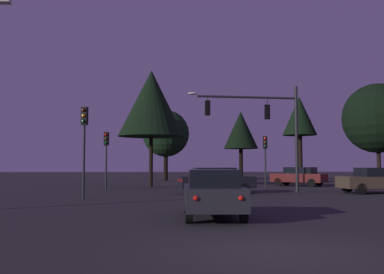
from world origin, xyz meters
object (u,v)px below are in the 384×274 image
object	(u,v)px
traffic_signal_mast_arm	(265,120)
car_crossing_left	(216,180)
tree_lot_edge	(241,130)
tree_behind_sign	(378,118)
traffic_light_corner_right	(265,151)
traffic_light_corner_left	(84,134)
tree_center_horizon	(166,134)
car_crossing_right	(377,180)
traffic_light_median	(106,149)
tree_left_far	(299,117)
car_nearside_lane	(213,193)
car_far_lane	(299,176)
tree_right_cluster	(151,103)

from	to	relation	value
traffic_signal_mast_arm	car_crossing_left	bearing A→B (deg)	-171.31
tree_lot_edge	tree_behind_sign	bearing A→B (deg)	-52.86
traffic_signal_mast_arm	traffic_light_corner_right	bearing A→B (deg)	76.67
traffic_light_corner_left	tree_center_horizon	world-z (taller)	tree_center_horizon
traffic_light_corner_left	car_crossing_right	bearing A→B (deg)	11.26
traffic_light_median	tree_left_far	world-z (taller)	tree_left_far
car_nearside_lane	tree_left_far	bearing A→B (deg)	67.01
tree_left_far	tree_center_horizon	bearing A→B (deg)	145.96
traffic_light_corner_right	car_crossing_left	world-z (taller)	traffic_light_corner_right
car_far_lane	tree_left_far	bearing A→B (deg)	71.22
car_crossing_left	tree_behind_sign	bearing A→B (deg)	32.58
traffic_light_median	car_nearside_lane	xyz separation A→B (m)	(5.32, -16.07, -1.98)
traffic_light_corner_left	tree_lot_edge	xyz separation A→B (m)	(12.52, 25.77, 2.29)
traffic_light_corner_right	tree_behind_sign	xyz separation A→B (m)	(10.46, 3.80, 2.89)
traffic_signal_mast_arm	traffic_light_corner_right	size ratio (longest dim) A/B	1.82
car_far_lane	traffic_light_median	bearing A→B (deg)	-160.72
traffic_light_corner_left	traffic_light_corner_right	size ratio (longest dim) A/B	1.20
car_far_lane	tree_lot_edge	size ratio (longest dim) A/B	0.58
tree_lot_edge	traffic_signal_mast_arm	bearing A→B (deg)	-96.29
tree_behind_sign	tree_lot_edge	bearing A→B (deg)	127.14
traffic_light_corner_right	car_nearside_lane	distance (m)	18.99
traffic_signal_mast_arm	tree_behind_sign	xyz separation A→B (m)	(11.68, 8.96, 1.14)
traffic_light_median	tree_lot_edge	bearing A→B (deg)	55.48
tree_behind_sign	tree_right_cluster	distance (m)	18.89
car_crossing_right	tree_behind_sign	distance (m)	12.39
car_far_lane	tree_behind_sign	world-z (taller)	tree_behind_sign
traffic_light_median	tree_left_far	distance (m)	19.92
car_crossing_left	tree_center_horizon	bearing A→B (deg)	96.99
car_crossing_right	tree_behind_sign	size ratio (longest dim) A/B	0.52
tree_center_horizon	tree_right_cluster	bearing A→B (deg)	-95.08
traffic_light_corner_right	car_crossing_right	world-z (taller)	traffic_light_corner_right
traffic_light_median	car_crossing_left	size ratio (longest dim) A/B	0.85
car_nearside_lane	tree_right_cluster	size ratio (longest dim) A/B	0.45
traffic_light_corner_right	tree_center_horizon	xyz separation A→B (m)	(-7.08, 17.00, 2.47)
car_nearside_lane	car_far_lane	xyz separation A→B (m)	(9.46, 21.24, 0.00)
tree_behind_sign	tree_lot_edge	distance (m)	15.46
traffic_light_corner_right	car_far_lane	world-z (taller)	traffic_light_corner_right
car_nearside_lane	tree_right_cluster	world-z (taller)	tree_right_cluster
traffic_light_corner_right	tree_behind_sign	bearing A→B (deg)	19.99
car_far_lane	tree_behind_sign	distance (m)	8.44
traffic_signal_mast_arm	tree_lot_edge	xyz separation A→B (m)	(2.35, 21.29, 1.06)
car_nearside_lane	car_crossing_right	world-z (taller)	same
tree_right_cluster	traffic_light_corner_right	bearing A→B (deg)	-17.09
tree_behind_sign	tree_left_far	size ratio (longest dim) A/B	1.04
car_far_lane	tree_center_horizon	world-z (taller)	tree_center_horizon
traffic_light_corner_left	traffic_light_corner_right	distance (m)	14.93
tree_left_far	tree_right_cluster	distance (m)	14.97
car_nearside_lane	tree_right_cluster	bearing A→B (deg)	96.76
car_crossing_right	tree_right_cluster	bearing A→B (deg)	146.68
traffic_signal_mast_arm	car_far_lane	world-z (taller)	traffic_signal_mast_arm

